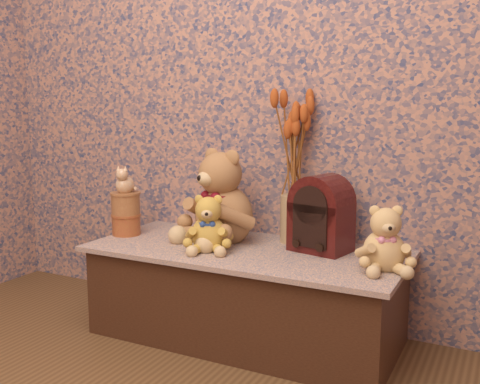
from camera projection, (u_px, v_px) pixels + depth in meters
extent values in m
cube|color=navy|center=(275.00, 25.00, 2.35)|extent=(3.00, 0.10, 2.60)
cube|color=#394B75|center=(245.00, 293.00, 2.27)|extent=(1.29, 0.59, 0.38)
cylinder|color=tan|center=(295.00, 219.00, 2.33)|extent=(0.14, 0.14, 0.20)
cylinder|color=#B17734|center=(126.00, 225.00, 2.48)|extent=(0.14, 0.14, 0.09)
cylinder|color=tan|center=(126.00, 204.00, 2.46)|extent=(0.16, 0.16, 0.10)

